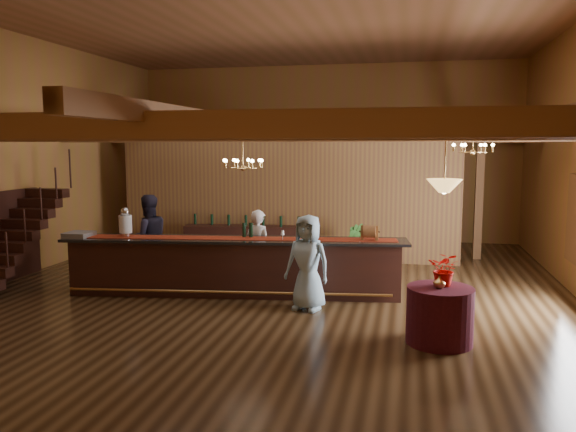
% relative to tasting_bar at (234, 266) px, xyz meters
% --- Properties ---
extents(floor, '(14.00, 14.00, 0.00)m').
position_rel_tasting_bar_xyz_m(floor, '(0.68, 0.32, -0.58)').
color(floor, '#523920').
rests_on(floor, ground).
extents(ceiling, '(14.00, 14.00, 0.00)m').
position_rel_tasting_bar_xyz_m(ceiling, '(0.68, 0.32, 4.92)').
color(ceiling, brown).
rests_on(ceiling, wall_back).
extents(wall_back, '(12.00, 0.10, 5.50)m').
position_rel_tasting_bar_xyz_m(wall_back, '(0.68, 7.32, 2.17)').
color(wall_back, olive).
rests_on(wall_back, floor).
extents(wall_front, '(12.00, 0.10, 5.50)m').
position_rel_tasting_bar_xyz_m(wall_front, '(0.68, -6.68, 2.17)').
color(wall_front, olive).
rests_on(wall_front, floor).
extents(wall_left, '(0.10, 14.00, 5.50)m').
position_rel_tasting_bar_xyz_m(wall_left, '(-5.32, 0.32, 2.17)').
color(wall_left, olive).
rests_on(wall_left, floor).
extents(beam_grid, '(11.90, 13.90, 0.39)m').
position_rel_tasting_bar_xyz_m(beam_grid, '(0.68, 0.83, 2.66)').
color(beam_grid, brown).
rests_on(beam_grid, wall_left).
extents(support_posts, '(9.20, 10.20, 3.20)m').
position_rel_tasting_bar_xyz_m(support_posts, '(0.68, -0.18, 1.02)').
color(support_posts, brown).
rests_on(support_posts, floor).
extents(partition_wall, '(9.00, 0.18, 3.10)m').
position_rel_tasting_bar_xyz_m(partition_wall, '(0.18, 3.82, 0.97)').
color(partition_wall, brown).
rests_on(partition_wall, floor).
extents(staircase, '(1.00, 2.80, 2.00)m').
position_rel_tasting_bar_xyz_m(staircase, '(-4.77, -0.42, 0.42)').
color(staircase, black).
rests_on(staircase, floor).
extents(backroom_boxes, '(4.10, 0.60, 1.10)m').
position_rel_tasting_bar_xyz_m(backroom_boxes, '(0.39, 5.82, -0.05)').
color(backroom_boxes, black).
rests_on(backroom_boxes, floor).
extents(tasting_bar, '(6.93, 1.77, 1.16)m').
position_rel_tasting_bar_xyz_m(tasting_bar, '(0.00, 0.00, 0.00)').
color(tasting_bar, black).
rests_on(tasting_bar, floor).
extents(beverage_dispenser, '(0.26, 0.26, 0.60)m').
position_rel_tasting_bar_xyz_m(beverage_dispenser, '(-2.22, -0.25, 0.85)').
color(beverage_dispenser, silver).
rests_on(beverage_dispenser, tasting_bar).
extents(glass_rack_tray, '(0.50, 0.50, 0.10)m').
position_rel_tasting_bar_xyz_m(glass_rack_tray, '(-3.13, -0.48, 0.61)').
color(glass_rack_tray, gray).
rests_on(glass_rack_tray, tasting_bar).
extents(raffle_drum, '(0.34, 0.24, 0.30)m').
position_rel_tasting_bar_xyz_m(raffle_drum, '(2.66, 0.31, 0.74)').
color(raffle_drum, '#925931').
rests_on(raffle_drum, tasting_bar).
extents(bar_bottle_0, '(0.07, 0.07, 0.30)m').
position_rel_tasting_bar_xyz_m(bar_bottle_0, '(0.16, 0.16, 0.71)').
color(bar_bottle_0, black).
rests_on(bar_bottle_0, tasting_bar).
extents(bar_bottle_1, '(0.07, 0.07, 0.30)m').
position_rel_tasting_bar_xyz_m(bar_bottle_1, '(0.30, 0.17, 0.71)').
color(bar_bottle_1, black).
rests_on(bar_bottle_1, tasting_bar).
extents(bar_bottle_2, '(0.07, 0.07, 0.30)m').
position_rel_tasting_bar_xyz_m(bar_bottle_2, '(0.30, 0.17, 0.71)').
color(bar_bottle_2, black).
rests_on(bar_bottle_2, tasting_bar).
extents(backbar_shelf, '(3.25, 0.91, 0.90)m').
position_rel_tasting_bar_xyz_m(backbar_shelf, '(-0.76, 3.38, -0.13)').
color(backbar_shelf, black).
rests_on(backbar_shelf, floor).
extents(round_table, '(1.00, 1.00, 0.87)m').
position_rel_tasting_bar_xyz_m(round_table, '(3.89, -2.01, -0.15)').
color(round_table, '#491321').
rests_on(round_table, floor).
extents(chandelier_left, '(0.80, 0.80, 0.72)m').
position_rel_tasting_bar_xyz_m(chandelier_left, '(0.16, 0.13, 2.06)').
color(chandelier_left, tan).
rests_on(chandelier_left, beam_grid).
extents(chandelier_right, '(0.80, 0.80, 0.41)m').
position_rel_tasting_bar_xyz_m(chandelier_right, '(4.64, 1.50, 2.36)').
color(chandelier_right, tan).
rests_on(chandelier_right, beam_grid).
extents(pendant_lamp, '(0.52, 0.52, 0.90)m').
position_rel_tasting_bar_xyz_m(pendant_lamp, '(3.89, -2.01, 1.82)').
color(pendant_lamp, tan).
rests_on(pendant_lamp, beam_grid).
extents(bartender, '(0.70, 0.57, 1.66)m').
position_rel_tasting_bar_xyz_m(bartender, '(0.31, 0.70, 0.25)').
color(bartender, white).
rests_on(bartender, floor).
extents(staff_second, '(1.18, 1.16, 1.92)m').
position_rel_tasting_bar_xyz_m(staff_second, '(-2.20, 0.69, 0.38)').
color(staff_second, '#242133').
rests_on(staff_second, floor).
extents(guest, '(0.97, 0.76, 1.75)m').
position_rel_tasting_bar_xyz_m(guest, '(1.62, -0.68, 0.29)').
color(guest, '#9FC7DF').
rests_on(guest, floor).
extents(floor_plant, '(0.71, 0.62, 1.12)m').
position_rel_tasting_bar_xyz_m(floor_plant, '(2.06, 2.96, -0.02)').
color(floor_plant, '#2E6422').
rests_on(floor_plant, floor).
extents(table_flowers, '(0.57, 0.53, 0.52)m').
position_rel_tasting_bar_xyz_m(table_flowers, '(3.95, -1.91, 0.55)').
color(table_flowers, red).
rests_on(table_flowers, round_table).
extents(table_vase, '(0.16, 0.16, 0.30)m').
position_rel_tasting_bar_xyz_m(table_vase, '(3.87, -2.06, 0.44)').
color(table_vase, tan).
rests_on(table_vase, round_table).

